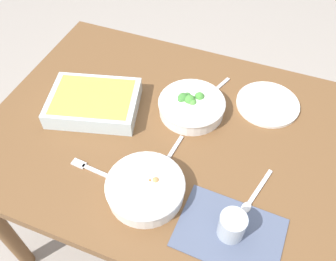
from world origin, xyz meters
TOP-DOWN VIEW (x-y plane):
  - ground_plane at (0.00, 0.00)m, footprint 6.00×6.00m
  - dining_table at (0.00, 0.00)m, footprint 1.20×0.90m
  - placemat at (0.28, -0.27)m, footprint 0.29×0.21m
  - stew_bowl at (0.03, -0.25)m, footprint 0.23×0.23m
  - broccoli_bowl at (0.04, 0.11)m, footprint 0.23×0.23m
  - baking_dish at (-0.27, 0.00)m, footprint 0.35×0.29m
  - drink_cup at (0.28, -0.27)m, footprint 0.07×0.07m
  - side_plate at (0.29, 0.24)m, footprint 0.22×0.22m
  - spoon_by_stew at (0.04, -0.12)m, footprint 0.04×0.18m
  - spoon_by_broccoli at (0.08, 0.21)m, footprint 0.08×0.17m
  - spoon_spare at (0.32, -0.15)m, footprint 0.06×0.17m
  - fork_on_table at (-0.16, -0.23)m, footprint 0.18×0.03m

SIDE VIEW (x-z plane):
  - ground_plane at x=0.00m, z-range 0.00..0.00m
  - dining_table at x=0.00m, z-range 0.28..1.02m
  - placemat at x=0.28m, z-range 0.74..0.74m
  - fork_on_table at x=-0.16m, z-range 0.74..0.75m
  - spoon_by_stew at x=0.04m, z-range 0.74..0.75m
  - spoon_by_broccoli at x=0.08m, z-range 0.74..0.75m
  - spoon_spare at x=0.32m, z-range 0.74..0.75m
  - side_plate at x=0.29m, z-range 0.74..0.75m
  - broccoli_bowl at x=0.04m, z-range 0.74..0.80m
  - stew_bowl at x=0.03m, z-range 0.74..0.80m
  - baking_dish at x=-0.27m, z-range 0.74..0.80m
  - drink_cup at x=0.28m, z-range 0.74..0.82m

